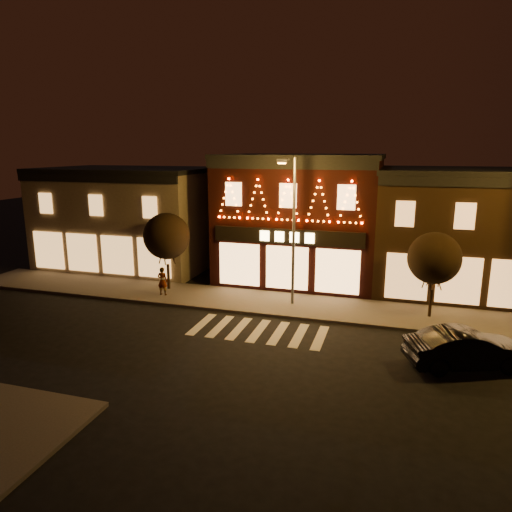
% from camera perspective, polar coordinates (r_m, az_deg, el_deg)
% --- Properties ---
extents(ground, '(120.00, 120.00, 0.00)m').
position_cam_1_polar(ground, '(19.39, -3.14, -13.41)').
color(ground, black).
rests_on(ground, ground).
extents(sidewalk_far, '(44.00, 4.00, 0.15)m').
position_cam_1_polar(sidewalk_far, '(26.07, 7.09, -6.25)').
color(sidewalk_far, '#47423D').
rests_on(sidewalk_far, ground).
extents(building_left, '(12.20, 8.28, 7.30)m').
position_cam_1_polar(building_left, '(36.10, -15.18, 4.64)').
color(building_left, '#726451').
rests_on(building_left, ground).
extents(building_pulp, '(10.20, 8.34, 8.30)m').
position_cam_1_polar(building_pulp, '(31.19, 5.57, 4.71)').
color(building_pulp, black).
rests_on(building_pulp, ground).
extents(building_right_a, '(9.20, 8.28, 7.50)m').
position_cam_1_polar(building_right_a, '(30.88, 23.13, 2.89)').
color(building_right_a, '#372413').
rests_on(building_right_a, ground).
extents(streetlamp_mid, '(0.68, 1.85, 8.05)m').
position_cam_1_polar(streetlamp_mid, '(25.00, 4.45, 4.33)').
color(streetlamp_mid, '#59595E').
rests_on(streetlamp_mid, sidewalk_far).
extents(tree_left, '(2.83, 2.83, 4.72)m').
position_cam_1_polar(tree_left, '(28.73, -10.91, 2.40)').
color(tree_left, black).
rests_on(tree_left, sidewalk_far).
extents(tree_right, '(2.64, 2.64, 4.42)m').
position_cam_1_polar(tree_right, '(25.09, 21.05, -0.26)').
color(tree_right, black).
rests_on(tree_right, sidewalk_far).
extents(dark_sedan, '(5.06, 3.23, 1.58)m').
position_cam_1_polar(dark_sedan, '(20.81, 24.45, -10.34)').
color(dark_sedan, black).
rests_on(dark_sedan, ground).
extents(pedestrian, '(0.63, 0.42, 1.70)m').
position_cam_1_polar(pedestrian, '(28.06, -11.40, -3.03)').
color(pedestrian, gray).
rests_on(pedestrian, sidewalk_far).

